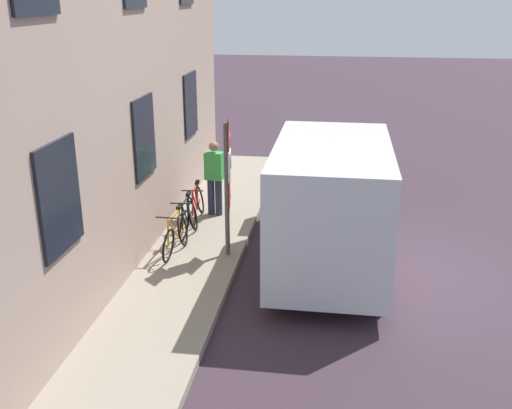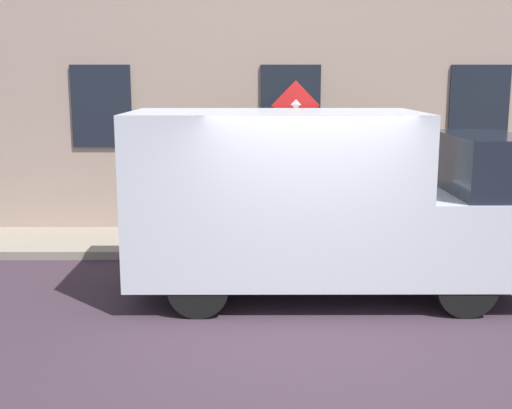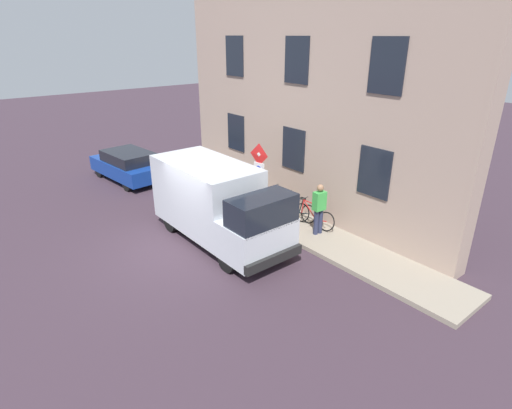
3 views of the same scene
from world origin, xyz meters
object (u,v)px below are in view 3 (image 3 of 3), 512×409
(bicycle_black, at_px, (297,208))
(bicycle_orange, at_px, (282,202))
(delivery_van, at_px, (217,202))
(pedestrian, at_px, (319,207))
(parked_hatchback, at_px, (128,165))
(sign_post_stacked, at_px, (259,175))
(bicycle_red, at_px, (314,216))

(bicycle_black, bearing_deg, bicycle_orange, -4.45)
(delivery_van, bearing_deg, pedestrian, 53.95)
(parked_hatchback, relative_size, bicycle_orange, 2.43)
(bicycle_black, bearing_deg, pedestrian, 161.96)
(bicycle_orange, bearing_deg, sign_post_stacked, 90.57)
(sign_post_stacked, height_order, pedestrian, sign_post_stacked)
(bicycle_red, distance_m, pedestrian, 0.81)
(bicycle_black, bearing_deg, parked_hatchback, 14.67)
(bicycle_black, distance_m, bicycle_orange, 0.81)
(delivery_van, xyz_separation_m, pedestrian, (2.66, -1.93, -0.26))
(bicycle_orange, distance_m, pedestrian, 2.21)
(pedestrian, bearing_deg, bicycle_orange, -2.72)
(bicycle_red, bearing_deg, bicycle_black, -5.61)
(bicycle_red, relative_size, pedestrian, 1.00)
(bicycle_red, bearing_deg, delivery_van, 58.64)
(bicycle_black, bearing_deg, sign_post_stacked, 47.85)
(bicycle_red, height_order, bicycle_orange, same)
(sign_post_stacked, height_order, delivery_van, sign_post_stacked)
(pedestrian, bearing_deg, bicycle_black, -7.83)
(bicycle_orange, bearing_deg, parked_hatchback, 22.63)
(parked_hatchback, distance_m, bicycle_red, 9.40)
(bicycle_black, distance_m, pedestrian, 1.46)
(parked_hatchback, distance_m, bicycle_black, 8.63)
(delivery_van, bearing_deg, bicycle_black, 78.09)
(bicycle_orange, xyz_separation_m, pedestrian, (-0.32, -2.12, 0.56))
(delivery_van, height_order, bicycle_orange, delivery_van)
(bicycle_black, xyz_separation_m, bicycle_orange, (0.00, 0.81, 0.00))
(sign_post_stacked, relative_size, delivery_van, 0.49)
(bicycle_red, relative_size, bicycle_black, 1.00)
(sign_post_stacked, bearing_deg, bicycle_black, -37.75)
(parked_hatchback, height_order, bicycle_orange, parked_hatchback)
(bicycle_red, height_order, bicycle_black, same)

